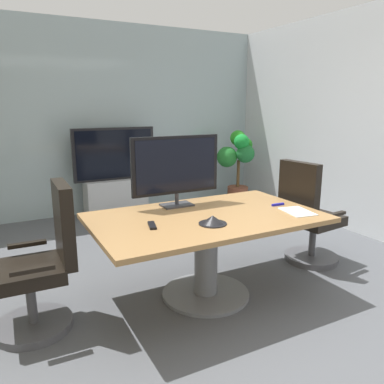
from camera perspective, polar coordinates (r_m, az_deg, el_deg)
The scene contains 12 objects.
ground_plane at distance 3.26m, azimuth 4.61°, elevation -17.21°, with size 7.80×7.80×0.00m, color #515459.
wall_back_glass_partition at distance 5.97m, azimuth -13.08°, elevation 10.48°, with size 5.22×0.10×2.80m, color #9EB2B7.
conference_table at distance 3.24m, azimuth 2.07°, elevation -6.72°, with size 1.90×1.14×0.73m.
office_chair_left at distance 3.04m, azimuth -21.52°, elevation -10.83°, with size 0.60×0.58×1.09m.
office_chair_right at distance 4.12m, azimuth 17.02°, elevation -4.20°, with size 0.62×0.60×1.09m.
tv_monitor at distance 3.41m, azimuth -2.41°, elevation 3.78°, with size 0.84×0.18×0.64m.
wall_display_unit at distance 5.75m, azimuth -11.40°, elevation 0.82°, with size 1.20×0.36×1.31m.
potted_plant at distance 6.24m, azimuth 6.66°, elevation 4.64°, with size 0.59×0.57×1.22m.
conference_phone at distance 2.95m, azimuth 3.13°, elevation -4.26°, with size 0.22×0.22×0.07m.
remote_control at distance 2.91m, azimuth -6.02°, elevation -5.00°, with size 0.05×0.17×0.02m, color black.
whiteboard_marker at distance 3.57m, azimuth 12.78°, elevation -1.84°, with size 0.13×0.02×0.02m, color #1919A5.
paper_notepad at distance 3.40m, azimuth 15.56°, elevation -2.86°, with size 0.21×0.30×0.01m, color white.
Camera 1 is at (-1.52, -2.36, 1.64)m, focal length 35.51 mm.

